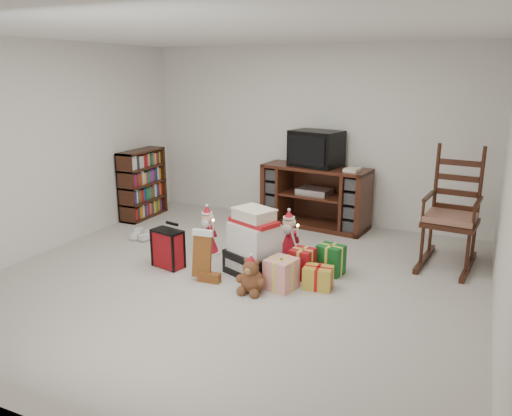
{
  "coord_description": "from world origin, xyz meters",
  "views": [
    {
      "loc": [
        2.26,
        -4.36,
        2.14
      ],
      "look_at": [
        -0.02,
        0.6,
        0.64
      ],
      "focal_mm": 35.0,
      "sensor_mm": 36.0,
      "label": 1
    }
  ],
  "objects_px": {
    "sneaker_pair": "(143,236)",
    "rocking_chair": "(450,223)",
    "teddy_bear": "(252,278)",
    "crt_television": "(316,148)",
    "bookshelf": "(143,185)",
    "gift_cluster": "(309,270)",
    "tv_stand": "(315,196)",
    "santa_figurine": "(288,242)",
    "red_suitcase": "(168,249)",
    "mrs_claus_figurine": "(208,236)",
    "gift_pile": "(254,247)"
  },
  "relations": [
    {
      "from": "tv_stand",
      "to": "santa_figurine",
      "type": "relative_size",
      "value": 2.51
    },
    {
      "from": "mrs_claus_figurine",
      "to": "gift_cluster",
      "type": "relative_size",
      "value": 0.68
    },
    {
      "from": "sneaker_pair",
      "to": "rocking_chair",
      "type": "bearing_deg",
      "value": 8.16
    },
    {
      "from": "santa_figurine",
      "to": "sneaker_pair",
      "type": "bearing_deg",
      "value": -178.14
    },
    {
      "from": "bookshelf",
      "to": "rocking_chair",
      "type": "distance_m",
      "value": 4.35
    },
    {
      "from": "santa_figurine",
      "to": "gift_cluster",
      "type": "xyz_separation_m",
      "value": [
        0.42,
        -0.48,
        -0.1
      ]
    },
    {
      "from": "red_suitcase",
      "to": "sneaker_pair",
      "type": "distance_m",
      "value": 1.11
    },
    {
      "from": "tv_stand",
      "to": "bookshelf",
      "type": "bearing_deg",
      "value": -158.54
    },
    {
      "from": "rocking_chair",
      "to": "mrs_claus_figurine",
      "type": "height_order",
      "value": "rocking_chair"
    },
    {
      "from": "red_suitcase",
      "to": "rocking_chair",
      "type": "bearing_deg",
      "value": 38.68
    },
    {
      "from": "bookshelf",
      "to": "tv_stand",
      "type": "bearing_deg",
      "value": 14.4
    },
    {
      "from": "gift_pile",
      "to": "santa_figurine",
      "type": "distance_m",
      "value": 0.56
    },
    {
      "from": "rocking_chair",
      "to": "gift_cluster",
      "type": "xyz_separation_m",
      "value": [
        -1.27,
        -1.17,
        -0.34
      ]
    },
    {
      "from": "bookshelf",
      "to": "mrs_claus_figurine",
      "type": "distance_m",
      "value": 1.99
    },
    {
      "from": "gift_pile",
      "to": "sneaker_pair",
      "type": "bearing_deg",
      "value": -171.3
    },
    {
      "from": "tv_stand",
      "to": "gift_cluster",
      "type": "bearing_deg",
      "value": -66.3
    },
    {
      "from": "red_suitcase",
      "to": "gift_cluster",
      "type": "height_order",
      "value": "red_suitcase"
    },
    {
      "from": "teddy_bear",
      "to": "gift_cluster",
      "type": "relative_size",
      "value": 0.4
    },
    {
      "from": "tv_stand",
      "to": "mrs_claus_figurine",
      "type": "bearing_deg",
      "value": -109.02
    },
    {
      "from": "teddy_bear",
      "to": "mrs_claus_figurine",
      "type": "xyz_separation_m",
      "value": [
        -0.94,
        0.76,
        0.08
      ]
    },
    {
      "from": "tv_stand",
      "to": "mrs_claus_figurine",
      "type": "xyz_separation_m",
      "value": [
        -0.81,
        -1.65,
        -0.2
      ]
    },
    {
      "from": "teddy_bear",
      "to": "rocking_chair",
      "type": "bearing_deg",
      "value": 43.97
    },
    {
      "from": "bookshelf",
      "to": "gift_cluster",
      "type": "xyz_separation_m",
      "value": [
        3.08,
        -1.29,
        -0.35
      ]
    },
    {
      "from": "gift_pile",
      "to": "santa_figurine",
      "type": "relative_size",
      "value": 1.17
    },
    {
      "from": "red_suitcase",
      "to": "santa_figurine",
      "type": "bearing_deg",
      "value": 44.31
    },
    {
      "from": "tv_stand",
      "to": "red_suitcase",
      "type": "bearing_deg",
      "value": -107.46
    },
    {
      "from": "santa_figurine",
      "to": "crt_television",
      "type": "relative_size",
      "value": 0.81
    },
    {
      "from": "red_suitcase",
      "to": "crt_television",
      "type": "height_order",
      "value": "crt_television"
    },
    {
      "from": "rocking_chair",
      "to": "red_suitcase",
      "type": "relative_size",
      "value": 2.74
    },
    {
      "from": "mrs_claus_figurine",
      "to": "sneaker_pair",
      "type": "relative_size",
      "value": 1.92
    },
    {
      "from": "tv_stand",
      "to": "red_suitcase",
      "type": "xyz_separation_m",
      "value": [
        -1.0,
        -2.19,
        -0.21
      ]
    },
    {
      "from": "teddy_bear",
      "to": "crt_television",
      "type": "relative_size",
      "value": 0.46
    },
    {
      "from": "crt_television",
      "to": "tv_stand",
      "type": "bearing_deg",
      "value": -45.79
    },
    {
      "from": "santa_figurine",
      "to": "gift_cluster",
      "type": "height_order",
      "value": "santa_figurine"
    },
    {
      "from": "teddy_bear",
      "to": "sneaker_pair",
      "type": "xyz_separation_m",
      "value": [
        -2.0,
        0.88,
        -0.11
      ]
    },
    {
      "from": "santa_figurine",
      "to": "rocking_chair",
      "type": "bearing_deg",
      "value": 22.52
    },
    {
      "from": "bookshelf",
      "to": "sneaker_pair",
      "type": "bearing_deg",
      "value": -54.37
    },
    {
      "from": "tv_stand",
      "to": "rocking_chair",
      "type": "distance_m",
      "value": 2.0
    },
    {
      "from": "red_suitcase",
      "to": "crt_television",
      "type": "bearing_deg",
      "value": 78.17
    },
    {
      "from": "santa_figurine",
      "to": "gift_cluster",
      "type": "distance_m",
      "value": 0.64
    },
    {
      "from": "gift_pile",
      "to": "gift_cluster",
      "type": "bearing_deg",
      "value": 26.49
    },
    {
      "from": "tv_stand",
      "to": "sneaker_pair",
      "type": "bearing_deg",
      "value": -133.75
    },
    {
      "from": "red_suitcase",
      "to": "gift_cluster",
      "type": "xyz_separation_m",
      "value": [
        1.58,
        0.26,
        -0.09
      ]
    },
    {
      "from": "teddy_bear",
      "to": "santa_figurine",
      "type": "bearing_deg",
      "value": 88.54
    },
    {
      "from": "red_suitcase",
      "to": "sneaker_pair",
      "type": "bearing_deg",
      "value": 154.18
    },
    {
      "from": "tv_stand",
      "to": "gift_cluster",
      "type": "relative_size",
      "value": 1.74
    },
    {
      "from": "rocking_chair",
      "to": "crt_television",
      "type": "xyz_separation_m",
      "value": [
        -1.86,
        0.79,
        0.63
      ]
    },
    {
      "from": "bookshelf",
      "to": "red_suitcase",
      "type": "relative_size",
      "value": 1.98
    },
    {
      "from": "gift_pile",
      "to": "mrs_claus_figurine",
      "type": "xyz_separation_m",
      "value": [
        -0.77,
        0.33,
        -0.08
      ]
    },
    {
      "from": "tv_stand",
      "to": "mrs_claus_figurine",
      "type": "distance_m",
      "value": 1.84
    }
  ]
}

